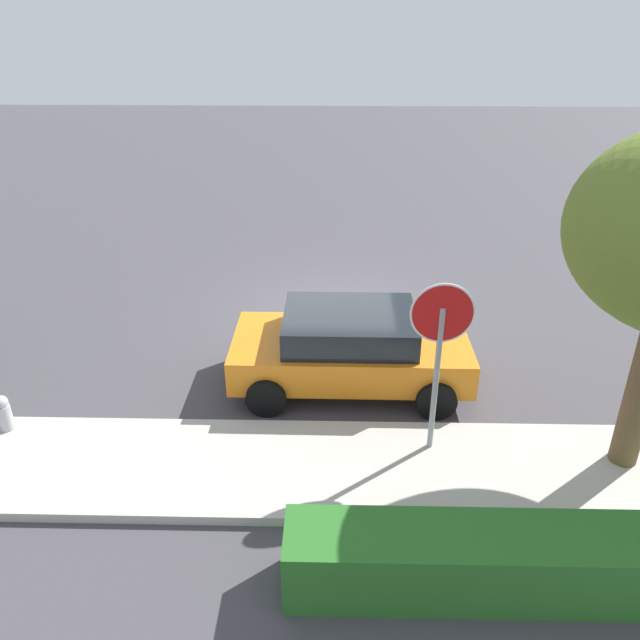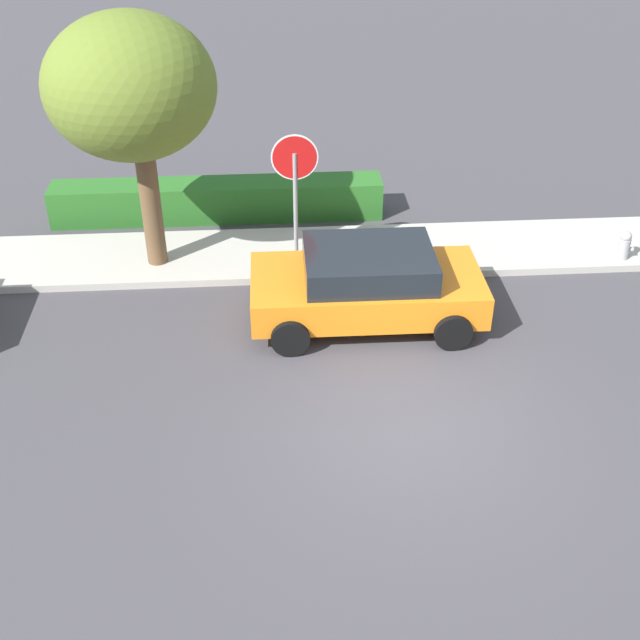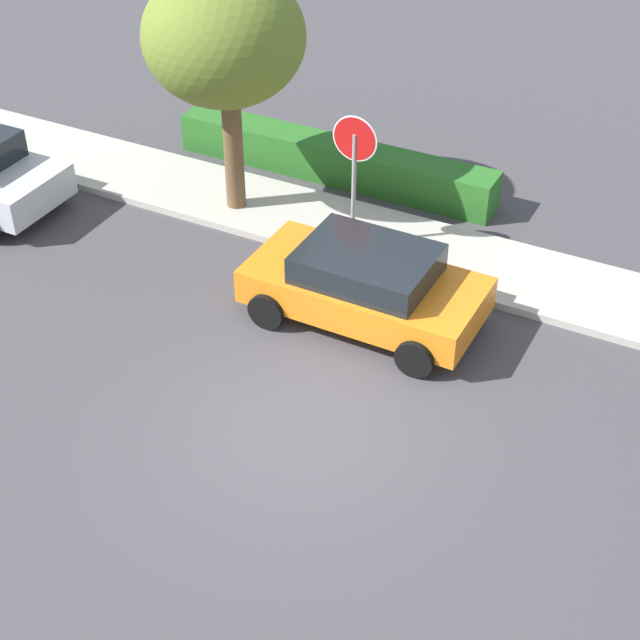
% 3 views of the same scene
% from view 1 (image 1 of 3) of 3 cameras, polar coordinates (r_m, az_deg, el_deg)
% --- Properties ---
extents(ground_plane, '(60.00, 60.00, 0.00)m').
position_cam_1_polar(ground_plane, '(13.27, 1.16, 0.78)').
color(ground_plane, '#423F44').
extents(sidewalk_curb, '(32.00, 2.04, 0.14)m').
position_cam_1_polar(sidewalk_curb, '(8.92, 0.99, -13.46)').
color(sidewalk_curb, '#B2ADA3').
rests_on(sidewalk_curb, ground_plane).
extents(stop_sign, '(0.85, 0.08, 2.70)m').
position_cam_1_polar(stop_sign, '(8.39, 10.90, -1.84)').
color(stop_sign, gray).
rests_on(stop_sign, ground_plane).
extents(parked_car_orange, '(3.93, 2.11, 1.36)m').
position_cam_1_polar(parked_car_orange, '(10.46, 2.77, -2.48)').
color(parked_car_orange, orange).
rests_on(parked_car_orange, ground_plane).
extents(fire_hydrant, '(0.30, 0.22, 0.72)m').
position_cam_1_polar(fire_hydrant, '(10.51, -26.90, -7.87)').
color(fire_hydrant, '#A5A5A8').
rests_on(fire_hydrant, ground_plane).
extents(front_yard_hedge, '(7.01, 0.82, 0.81)m').
position_cam_1_polar(front_yard_hedge, '(7.92, 24.64, -19.64)').
color(front_yard_hedge, '#286623').
rests_on(front_yard_hedge, ground_plane).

